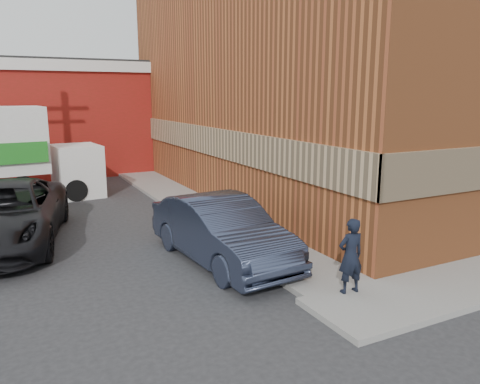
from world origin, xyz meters
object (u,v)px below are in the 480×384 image
sedan (221,230)px  suv_a (3,215)px  man (351,256)px  brick_building (357,77)px

sedan → suv_a: 5.97m
man → suv_a: size_ratio=0.25×
sedan → man: bearing=-70.1°
brick_building → man: 12.74m
man → sedan: (-1.40, 3.01, -0.09)m
brick_building → sedan: 11.86m
man → sedan: bearing=-61.2°
man → brick_building: bearing=-126.7°
brick_building → man: (-7.90, -9.25, -3.81)m
suv_a → brick_building: bearing=22.1°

